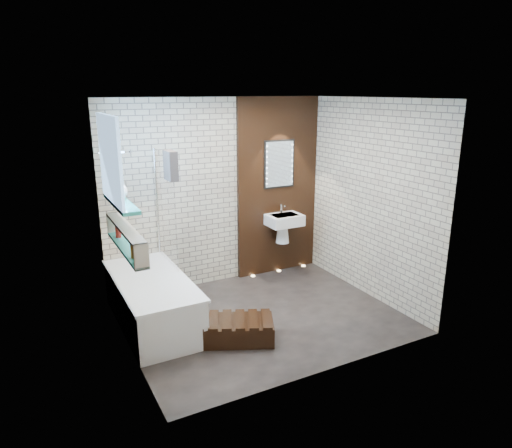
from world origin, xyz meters
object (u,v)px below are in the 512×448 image
led_mirror (279,164)px  bathtub (152,301)px  washbasin (284,224)px  walnut_step (227,330)px  bath_screen (166,208)px

led_mirror → bathtub: bearing=-160.2°
washbasin → walnut_step: 2.18m
bathtub → walnut_step: bearing=-50.2°
bathtub → bath_screen: 1.14m
bathtub → bath_screen: (0.35, 0.44, 0.99)m
bath_screen → washbasin: bath_screen is taller
walnut_step → led_mirror: bearing=44.7°
led_mirror → walnut_step: led_mirror is taller
washbasin → walnut_step: washbasin is taller
bath_screen → led_mirror: bearing=10.7°
bathtub → walnut_step: (0.62, -0.75, -0.18)m
bath_screen → walnut_step: bath_screen is taller
bathtub → bath_screen: bearing=51.1°
bath_screen → washbasin: size_ratio=2.41×
bath_screen → washbasin: (1.82, 0.18, -0.49)m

